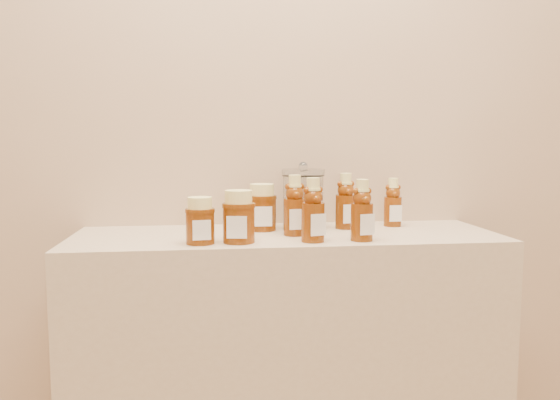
{
  "coord_description": "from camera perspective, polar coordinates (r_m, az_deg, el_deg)",
  "views": [
    {
      "loc": [
        -0.21,
        0.04,
        1.16
      ],
      "look_at": [
        -0.02,
        1.52,
        1.0
      ],
      "focal_mm": 35.0,
      "sensor_mm": 36.0,
      "label": 1
    }
  ],
  "objects": [
    {
      "name": "wall_back",
      "position": [
        1.74,
        -0.19,
        12.39
      ],
      "size": [
        3.5,
        0.02,
        2.7
      ],
      "primitive_type": "cube",
      "color": "tan",
      "rests_on": "ground"
    },
    {
      "name": "display_table",
      "position": [
        1.69,
        0.68,
        -18.8
      ],
      "size": [
        1.2,
        0.4,
        0.9
      ],
      "primitive_type": "cube",
      "color": "#BFA98B",
      "rests_on": "ground"
    },
    {
      "name": "bear_bottle_back_left",
      "position": [
        1.52,
        1.55,
        -0.13
      ],
      "size": [
        0.07,
        0.07,
        0.19
      ],
      "primitive_type": null,
      "rotation": [
        0.0,
        0.0,
        0.08
      ],
      "color": "#5A2507",
      "rests_on": "display_table"
    },
    {
      "name": "bear_bottle_back_mid",
      "position": [
        1.64,
        6.87,
        0.28
      ],
      "size": [
        0.08,
        0.08,
        0.19
      ],
      "primitive_type": null,
      "rotation": [
        0.0,
        0.0,
        0.2
      ],
      "color": "#5A2507",
      "rests_on": "display_table"
    },
    {
      "name": "bear_bottle_back_right",
      "position": [
        1.72,
        11.71,
        0.1
      ],
      "size": [
        0.06,
        0.06,
        0.17
      ],
      "primitive_type": null,
      "rotation": [
        0.0,
        0.0,
        0.02
      ],
      "color": "#5A2507",
      "rests_on": "display_table"
    },
    {
      "name": "bear_bottle_front_left",
      "position": [
        1.42,
        3.47,
        -0.59
      ],
      "size": [
        0.08,
        0.08,
        0.19
      ],
      "primitive_type": null,
      "rotation": [
        0.0,
        0.0,
        0.29
      ],
      "color": "#5A2507",
      "rests_on": "display_table"
    },
    {
      "name": "bear_bottle_front_right",
      "position": [
        1.45,
        8.56,
        -0.63
      ],
      "size": [
        0.08,
        0.08,
        0.18
      ],
      "primitive_type": null,
      "rotation": [
        0.0,
        0.0,
        0.24
      ],
      "color": "#5A2507",
      "rests_on": "display_table"
    },
    {
      "name": "honey_jar_left",
      "position": [
        1.41,
        -8.35,
        -2.13
      ],
      "size": [
        0.09,
        0.09,
        0.12
      ],
      "primitive_type": null,
      "rotation": [
        0.0,
        0.0,
        0.12
      ],
      "color": "#5A2507",
      "rests_on": "display_table"
    },
    {
      "name": "honey_jar_back",
      "position": [
        1.6,
        -1.89,
        -0.75
      ],
      "size": [
        0.09,
        0.09,
        0.14
      ],
      "primitive_type": null,
      "rotation": [
        0.0,
        0.0,
        -0.02
      ],
      "color": "#5A2507",
      "rests_on": "display_table"
    },
    {
      "name": "honey_jar_front",
      "position": [
        1.41,
        -4.34,
        -1.73
      ],
      "size": [
        0.1,
        0.1,
        0.14
      ],
      "primitive_type": null,
      "rotation": [
        0.0,
        0.0,
        -0.17
      ],
      "color": "#5A2507",
      "rests_on": "display_table"
    },
    {
      "name": "glass_canister",
      "position": [
        1.62,
        2.42,
        0.36
      ],
      "size": [
        0.16,
        0.16,
        0.2
      ],
      "primitive_type": null,
      "rotation": [
        0.0,
        0.0,
        -0.26
      ],
      "color": "white",
      "rests_on": "display_table"
    }
  ]
}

